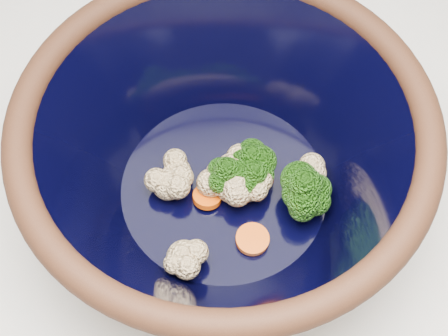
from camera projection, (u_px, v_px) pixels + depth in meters
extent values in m
cube|color=white|center=(202.00, 283.00, 1.02)|extent=(1.20, 1.20, 0.90)
cylinder|color=black|center=(224.00, 201.00, 0.59)|extent=(0.20, 0.20, 0.01)
torus|color=black|center=(224.00, 123.00, 0.47)|extent=(0.34, 0.34, 0.02)
cylinder|color=black|center=(224.00, 188.00, 0.57)|extent=(0.19, 0.19, 0.00)
cylinder|color=#608442|center=(251.00, 170.00, 0.56)|extent=(0.01, 0.01, 0.02)
ellipsoid|color=#246012|center=(251.00, 158.00, 0.55)|extent=(0.04, 0.04, 0.03)
cylinder|color=#608442|center=(227.00, 183.00, 0.56)|extent=(0.01, 0.01, 0.02)
ellipsoid|color=#246012|center=(227.00, 171.00, 0.54)|extent=(0.04, 0.04, 0.03)
cylinder|color=#608442|center=(304.00, 208.00, 0.54)|extent=(0.01, 0.01, 0.02)
ellipsoid|color=#246012|center=(307.00, 197.00, 0.53)|extent=(0.04, 0.04, 0.03)
cylinder|color=#608442|center=(254.00, 186.00, 0.56)|extent=(0.01, 0.01, 0.02)
ellipsoid|color=#246012|center=(255.00, 174.00, 0.54)|extent=(0.04, 0.04, 0.03)
cylinder|color=#608442|center=(302.00, 200.00, 0.55)|extent=(0.01, 0.01, 0.02)
ellipsoid|color=#246012|center=(306.00, 186.00, 0.52)|extent=(0.05, 0.05, 0.04)
sphere|color=#F9E3AB|center=(177.00, 172.00, 0.56)|extent=(0.03, 0.03, 0.03)
sphere|color=#F9E3AB|center=(242.00, 171.00, 0.56)|extent=(0.03, 0.03, 0.03)
sphere|color=#F9E3AB|center=(232.00, 187.00, 0.55)|extent=(0.03, 0.03, 0.03)
sphere|color=#F9E3AB|center=(211.00, 183.00, 0.55)|extent=(0.03, 0.03, 0.03)
sphere|color=#F9E3AB|center=(184.00, 258.00, 0.51)|extent=(0.03, 0.03, 0.03)
sphere|color=#F9E3AB|center=(227.00, 180.00, 0.55)|extent=(0.03, 0.03, 0.03)
sphere|color=#F9E3AB|center=(304.00, 177.00, 0.55)|extent=(0.03, 0.03, 0.03)
sphere|color=#F9E3AB|center=(168.00, 185.00, 0.55)|extent=(0.03, 0.03, 0.03)
sphere|color=#F9E3AB|center=(246.00, 184.00, 0.55)|extent=(0.03, 0.03, 0.03)
cylinder|color=#E9560A|center=(252.00, 239.00, 0.53)|extent=(0.03, 0.03, 0.01)
cylinder|color=#E9560A|center=(226.00, 183.00, 0.56)|extent=(0.03, 0.03, 0.01)
cylinder|color=#E9560A|center=(207.00, 197.00, 0.55)|extent=(0.03, 0.03, 0.01)
cylinder|color=#E9560A|center=(257.00, 177.00, 0.56)|extent=(0.03, 0.03, 0.01)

